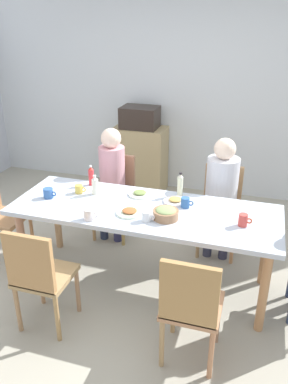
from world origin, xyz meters
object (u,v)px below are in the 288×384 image
(dining_table, at_px, (144,216))
(cup_5, at_px, (147,216))
(chair_5, at_px, (191,305))
(cup_2, at_px, (79,189))
(bottle_1, at_px, (91,176))
(chair_1, at_px, (116,191))
(cup_4, at_px, (243,220))
(side_cabinet, at_px, (140,160))
(plate_0, at_px, (130,212))
(cup_1, at_px, (89,214))
(microwave, at_px, (140,117))
(bottle_0, at_px, (180,185))
(cup_3, at_px, (48,193))
(chair_2, at_px, (221,205))
(bottle_2, at_px, (95,185))
(plate_2, at_px, (175,201))
(person_2, at_px, (221,187))
(chair_4, at_px, (39,274))
(cup_0, at_px, (185,203))
(person_1, at_px, (112,175))
(bowl_0, at_px, (166,213))
(plate_1, at_px, (140,194))

(dining_table, distance_m, cup_5, 0.26)
(chair_5, relative_size, cup_2, 8.45)
(chair_5, height_order, bottle_1, bottle_1)
(chair_1, height_order, cup_4, chair_1)
(dining_table, bearing_deg, side_cabinet, 108.77)
(chair_5, relative_size, plate_0, 4.04)
(cup_1, relative_size, microwave, 0.25)
(dining_table, bearing_deg, bottle_0, 55.47)
(chair_1, xyz_separation_m, chair_5, (1.15, -1.58, 0.00))
(chair_1, relative_size, chair_5, 1.00)
(chair_5, distance_m, cup_5, 0.81)
(cup_1, xyz_separation_m, cup_3, (-0.52, 0.27, -0.00))
(plate_0, relative_size, microwave, 0.46)
(chair_1, xyz_separation_m, cup_1, (0.21, -1.12, 0.30))
(chair_2, distance_m, bottle_2, 1.31)
(plate_2, bearing_deg, person_2, 56.12)
(cup_1, bearing_deg, chair_4, -114.47)
(chair_1, distance_m, cup_2, 0.74)
(cup_0, distance_m, side_cabinet, 2.17)
(plate_2, xyz_separation_m, bottle_2, (-0.74, -0.05, 0.07))
(plate_2, bearing_deg, person_1, 147.70)
(chair_4, relative_size, plate_0, 4.04)
(cup_3, height_order, microwave, microwave)
(bottle_0, bearing_deg, chair_1, 150.91)
(dining_table, bearing_deg, chair_4, -125.89)
(bottle_1, bearing_deg, cup_1, -67.36)
(dining_table, bearing_deg, cup_3, -176.37)
(cup_0, bearing_deg, chair_2, 70.38)
(dining_table, relative_size, chair_4, 2.55)
(plate_0, bearing_deg, bottle_2, 147.31)
(chair_5, distance_m, microwave, 3.11)
(bottle_2, bearing_deg, person_1, 96.13)
(bottle_1, bearing_deg, cup_5, -36.77)
(chair_2, bearing_deg, cup_2, -151.42)
(bowl_0, height_order, cup_1, bowl_0)
(plate_2, xyz_separation_m, microwave, (-0.91, 1.81, 0.26))
(plate_0, distance_m, bowl_0, 0.31)
(cup_5, bearing_deg, cup_4, 11.34)
(chair_2, bearing_deg, cup_3, -149.79)
(bowl_0, xyz_separation_m, cup_2, (-0.89, 0.24, -0.01))
(bottle_1, height_order, microwave, microwave)
(chair_1, distance_m, plate_1, 0.77)
(cup_1, bearing_deg, cup_5, 14.28)
(bottle_0, bearing_deg, dining_table, -124.53)
(side_cabinet, bearing_deg, chair_1, -84.90)
(side_cabinet, bearing_deg, microwave, 0.00)
(chair_4, height_order, bottle_0, bottle_0)
(bottle_0, bearing_deg, side_cabinet, 118.87)
(plate_2, bearing_deg, chair_1, 143.28)
(chair_5, height_order, side_cabinet, same)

